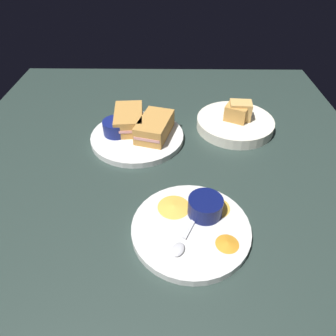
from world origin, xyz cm
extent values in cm
cube|color=#283833|center=(0.00, 0.00, -1.50)|extent=(110.00, 110.00, 3.00)
cylinder|color=silver|center=(-5.14, -6.75, 0.80)|extent=(25.42, 25.42, 1.60)
cube|color=#C68C42|center=(-5.35, -1.93, 4.00)|extent=(14.56, 10.79, 4.80)
cube|color=#DB938E|center=(-5.35, -1.93, 4.00)|extent=(14.65, 10.28, 0.80)
cube|color=#C68C42|center=(-9.22, -9.35, 4.00)|extent=(13.56, 8.61, 4.80)
cube|color=#DB938E|center=(-9.22, -9.35, 4.00)|extent=(13.77, 8.03, 0.80)
cylinder|color=navy|center=(-5.79, -12.44, 3.51)|extent=(7.20, 7.20, 3.81)
cylinder|color=black|center=(-5.79, -12.44, 5.01)|extent=(5.90, 5.90, 0.60)
cube|color=silver|center=(-6.53, -2.62, 1.85)|extent=(1.21, 5.54, 0.40)
ellipsoid|color=silver|center=(-6.12, -8.10, 2.00)|extent=(2.44, 3.36, 0.80)
cylinder|color=silver|center=(26.64, 6.60, 0.80)|extent=(23.30, 23.30, 1.60)
cylinder|color=#0C144C|center=(23.14, 9.51, 3.48)|extent=(6.99, 6.99, 3.75)
cylinder|color=olive|center=(23.14, 9.51, 4.95)|extent=(5.73, 5.73, 0.60)
cube|color=silver|center=(27.31, 6.29, 1.85)|extent=(5.33, 3.02, 0.40)
ellipsoid|color=silver|center=(32.31, 4.00, 2.00)|extent=(3.83, 3.33, 0.80)
cone|color=gold|center=(21.67, 3.27, 1.90)|extent=(9.20, 9.20, 0.60)
cone|color=gold|center=(21.69, 11.90, 1.90)|extent=(8.02, 8.02, 0.60)
cone|color=orange|center=(30.71, 13.09, 1.90)|extent=(6.01, 6.01, 0.60)
cylinder|color=silver|center=(-11.34, 21.00, 1.50)|extent=(21.99, 21.99, 3.00)
cube|color=#C68C42|center=(-10.97, 20.86, 5.20)|extent=(6.58, 7.32, 4.39)
cube|color=tan|center=(-11.71, 21.95, 5.57)|extent=(4.84, 6.31, 5.14)
camera|label=1|loc=(64.86, 2.64, 48.34)|focal=32.63mm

